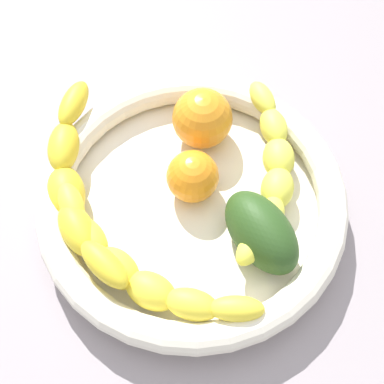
# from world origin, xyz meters

# --- Properties ---
(kitchen_counter) EXTENTS (1.20, 1.20, 0.03)m
(kitchen_counter) POSITION_xyz_m (0.00, 0.00, 0.01)
(kitchen_counter) COLOR gray
(kitchen_counter) RESTS_ON ground
(fruit_bowl) EXTENTS (0.33, 0.33, 0.05)m
(fruit_bowl) POSITION_xyz_m (0.00, 0.00, 0.06)
(fruit_bowl) COLOR silver
(fruit_bowl) RESTS_ON kitchen_counter
(banana_draped_left) EXTENTS (0.23, 0.11, 0.04)m
(banana_draped_left) POSITION_xyz_m (-0.01, 0.09, 0.07)
(banana_draped_left) COLOR #DEDB46
(banana_draped_left) RESTS_ON fruit_bowl
(banana_draped_right) EXTENTS (0.19, 0.18, 0.04)m
(banana_draped_right) POSITION_xyz_m (0.07, -0.07, 0.07)
(banana_draped_right) COLOR yellow
(banana_draped_right) RESTS_ON fruit_bowl
(banana_arching_top) EXTENTS (0.27, 0.08, 0.05)m
(banana_arching_top) POSITION_xyz_m (-0.03, -0.12, 0.08)
(banana_arching_top) COLOR yellow
(banana_arching_top) RESTS_ON fruit_bowl
(orange_front) EXTENTS (0.06, 0.06, 0.06)m
(orange_front) POSITION_xyz_m (-0.02, 0.01, 0.08)
(orange_front) COLOR orange
(orange_front) RESTS_ON fruit_bowl
(orange_mid_left) EXTENTS (0.07, 0.07, 0.07)m
(orange_mid_left) POSITION_xyz_m (-0.09, 0.03, 0.08)
(orange_mid_left) COLOR orange
(orange_mid_left) RESTS_ON fruit_bowl
(avocado_dark) EXTENTS (0.11, 0.09, 0.06)m
(avocado_dark) POSITION_xyz_m (0.06, 0.06, 0.08)
(avocado_dark) COLOR #26451A
(avocado_dark) RESTS_ON fruit_bowl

